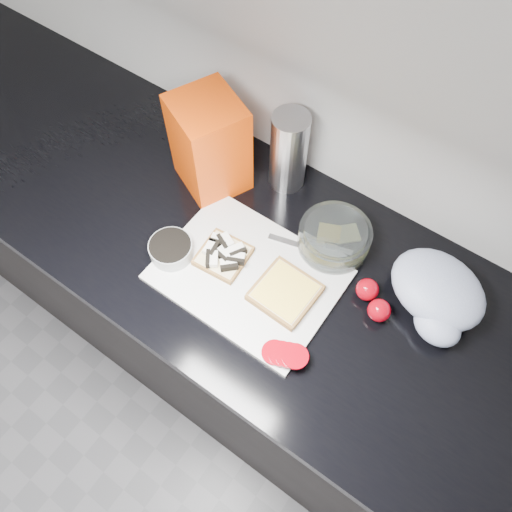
% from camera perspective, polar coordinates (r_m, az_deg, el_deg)
% --- Properties ---
extents(base_cabinet, '(3.50, 0.60, 0.86)m').
position_cam_1_polar(base_cabinet, '(1.59, 1.93, -9.52)').
color(base_cabinet, black).
rests_on(base_cabinet, ground).
extents(countertop, '(3.50, 0.64, 0.04)m').
position_cam_1_polar(countertop, '(1.18, 2.57, -1.79)').
color(countertop, black).
rests_on(countertop, base_cabinet).
extents(cutting_board, '(0.40, 0.30, 0.01)m').
position_cam_1_polar(cutting_board, '(1.14, -0.87, -2.17)').
color(cutting_board, silver).
rests_on(cutting_board, countertop).
extents(bread_left, '(0.12, 0.12, 0.04)m').
position_cam_1_polar(bread_left, '(1.15, -3.73, 0.16)').
color(bread_left, beige).
rests_on(bread_left, cutting_board).
extents(bread_right, '(0.14, 0.14, 0.02)m').
position_cam_1_polar(bread_right, '(1.11, 3.34, -4.19)').
color(bread_right, beige).
rests_on(bread_right, cutting_board).
extents(tomato_slices, '(0.11, 0.08, 0.02)m').
position_cam_1_polar(tomato_slices, '(1.05, 3.32, -11.16)').
color(tomato_slices, '#99030F').
rests_on(tomato_slices, cutting_board).
extents(knife, '(0.20, 0.06, 0.01)m').
position_cam_1_polar(knife, '(1.17, 7.24, 0.56)').
color(knife, '#B1B1B5').
rests_on(knife, cutting_board).
extents(seed_tub, '(0.10, 0.10, 0.05)m').
position_cam_1_polar(seed_tub, '(1.16, -9.66, 0.70)').
color(seed_tub, '#9FA4A4').
rests_on(seed_tub, countertop).
extents(tub_lid, '(0.11, 0.11, 0.01)m').
position_cam_1_polar(tub_lid, '(1.30, -4.19, 8.49)').
color(tub_lid, white).
rests_on(tub_lid, countertop).
extents(glass_bowl, '(0.17, 0.17, 0.07)m').
position_cam_1_polar(glass_bowl, '(1.17, 8.90, 1.96)').
color(glass_bowl, silver).
rests_on(glass_bowl, countertop).
extents(bread_bag, '(0.20, 0.20, 0.25)m').
position_cam_1_polar(bread_bag, '(1.22, -5.30, 12.54)').
color(bread_bag, red).
rests_on(bread_bag, countertop).
extents(steel_canister, '(0.09, 0.09, 0.22)m').
position_cam_1_polar(steel_canister, '(1.22, 3.76, 11.84)').
color(steel_canister, '#A6A7AB').
rests_on(steel_canister, countertop).
extents(grocery_bag, '(0.25, 0.23, 0.09)m').
position_cam_1_polar(grocery_bag, '(1.14, 20.04, -4.08)').
color(grocery_bag, silver).
rests_on(grocery_bag, countertop).
extents(whole_tomatoes, '(0.10, 0.08, 0.05)m').
position_cam_1_polar(whole_tomatoes, '(1.12, 13.24, -4.90)').
color(whole_tomatoes, '#99030F').
rests_on(whole_tomatoes, countertop).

